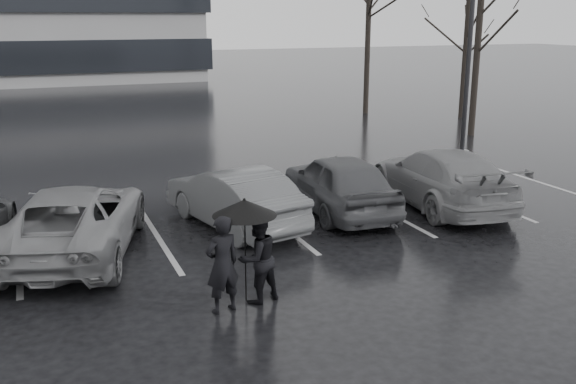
% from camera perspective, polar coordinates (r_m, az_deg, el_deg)
% --- Properties ---
extents(ground, '(160.00, 160.00, 0.00)m').
position_cam_1_polar(ground, '(12.76, 0.35, -6.02)').
color(ground, black).
rests_on(ground, ground).
extents(car_main, '(2.01, 4.41, 1.47)m').
position_cam_1_polar(car_main, '(15.67, 4.54, 0.82)').
color(car_main, black).
rests_on(car_main, ground).
extents(car_west_a, '(2.36, 4.39, 1.37)m').
position_cam_1_polar(car_west_a, '(14.59, -4.83, -0.47)').
color(car_west_a, '#2E2E31').
rests_on(car_west_a, ground).
extents(car_west_b, '(3.70, 5.49, 1.40)m').
position_cam_1_polar(car_west_b, '(13.62, -18.49, -2.34)').
color(car_west_b, '#525154').
rests_on(car_west_b, ground).
extents(car_east, '(2.67, 5.26, 1.46)m').
position_cam_1_polar(car_east, '(16.62, 13.44, 1.28)').
color(car_east, '#525154').
rests_on(car_east, ground).
extents(pedestrian_left, '(0.67, 0.52, 1.63)m').
position_cam_1_polar(pedestrian_left, '(10.38, -5.87, -6.41)').
color(pedestrian_left, black).
rests_on(pedestrian_left, ground).
extents(pedestrian_right, '(0.88, 0.77, 1.53)m').
position_cam_1_polar(pedestrian_right, '(10.72, -2.71, -5.91)').
color(pedestrian_right, black).
rests_on(pedestrian_right, ground).
extents(umbrella, '(1.06, 1.06, 1.80)m').
position_cam_1_polar(umbrella, '(10.46, -3.89, -1.40)').
color(umbrella, black).
rests_on(umbrella, ground).
extents(lamp_post, '(0.48, 0.48, 8.74)m').
position_cam_1_polar(lamp_post, '(22.49, 15.90, 13.13)').
color(lamp_post, gray).
rests_on(lamp_post, ground).
extents(stall_stripes, '(19.72, 5.00, 0.00)m').
position_cam_1_polar(stall_stripes, '(14.74, -6.26, -3.12)').
color(stall_stripes, '#A1A1A4').
rests_on(stall_stripes, ground).
extents(tree_east, '(0.26, 0.26, 8.00)m').
position_cam_1_polar(tree_east, '(26.73, 16.58, 13.35)').
color(tree_east, black).
rests_on(tree_east, ground).
extents(tree_ne, '(0.26, 0.26, 7.00)m').
position_cam_1_polar(tree_ne, '(31.44, 15.56, 12.71)').
color(tree_ne, black).
rests_on(tree_ne, ground).
extents(tree_north, '(0.26, 0.26, 8.50)m').
position_cam_1_polar(tree_north, '(32.01, 7.14, 14.52)').
color(tree_north, black).
rests_on(tree_north, ground).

